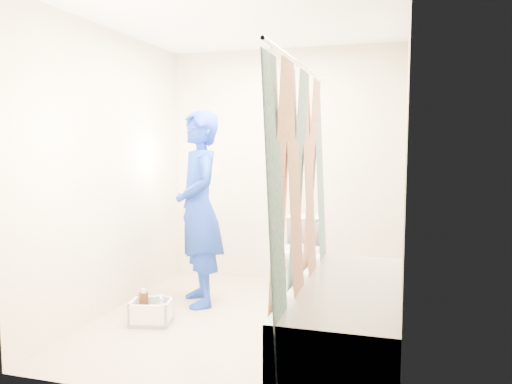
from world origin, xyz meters
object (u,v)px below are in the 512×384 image
(bathtub, at_px, (347,318))
(cleaning_caddy, at_px, (153,313))
(plumber, at_px, (199,209))
(toilet, at_px, (300,253))

(bathtub, relative_size, cleaning_caddy, 4.86)
(bathtub, bearing_deg, plumber, 151.39)
(bathtub, bearing_deg, toilet, 112.68)
(bathtub, height_order, cleaning_caddy, bathtub)
(toilet, relative_size, plumber, 0.41)
(bathtub, distance_m, plumber, 1.70)
(bathtub, distance_m, toilet, 1.63)
(bathtub, height_order, plumber, plumber)
(bathtub, distance_m, cleaning_caddy, 1.58)
(toilet, xyz_separation_m, cleaning_caddy, (-0.93, -1.33, -0.27))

